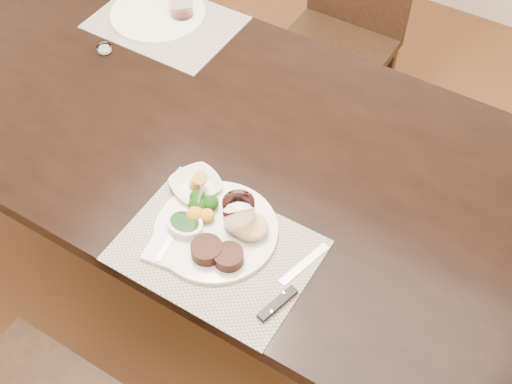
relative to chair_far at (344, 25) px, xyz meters
The scene contains 14 objects.
ground_plane 1.06m from the chair_far, 90.00° to the right, with size 4.50×4.50×0.00m, color #4A2C18.
dining_table 0.95m from the chair_far, 90.00° to the right, with size 2.00×1.00×0.75m.
chair_far is the anchor object (origin of this frame).
placemat_near 1.32m from the chair_far, 78.47° to the right, with size 0.46×0.34×0.00m, color gray.
placemat_far 0.76m from the chair_far, 121.79° to the right, with size 0.46×0.34×0.00m, color gray.
dinner_plate 1.28m from the chair_far, 78.80° to the right, with size 0.30×0.30×0.05m.
napkin_fork 1.32m from the chair_far, 83.21° to the right, with size 0.12×0.19×0.02m.
steak_knife 1.39m from the chair_far, 70.44° to the right, with size 0.06×0.26×0.01m.
cracker_bowl 1.17m from the chair_far, 84.45° to the right, with size 0.16×0.16×0.06m.
sauce_ramekin 1.30m from the chair_far, 82.65° to the right, with size 0.09×0.14×0.08m.
wine_glass_near 1.25m from the chair_far, 77.12° to the right, with size 0.08×0.08×0.11m.
far_plate 0.77m from the chair_far, 125.23° to the right, with size 0.31×0.31×0.01m, color silver.
wine_glass_far 0.72m from the chair_far, 121.49° to the right, with size 0.08×0.08×0.11m.
salt_cellar 0.98m from the chair_far, 118.84° to the right, with size 0.05×0.05×0.02m.
Camera 1 is at (0.78, -1.01, 2.04)m, focal length 45.00 mm.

